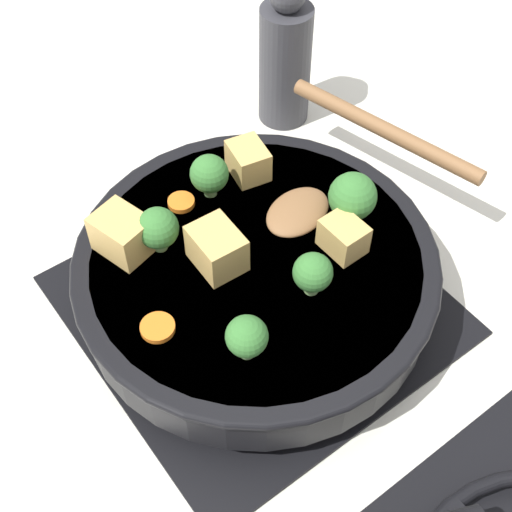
# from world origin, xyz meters

# --- Properties ---
(ground_plane) EXTENTS (2.40, 2.40, 0.00)m
(ground_plane) POSITION_xyz_m (0.00, 0.00, 0.00)
(ground_plane) COLOR silver
(front_burner_grate) EXTENTS (0.31, 0.31, 0.03)m
(front_burner_grate) POSITION_xyz_m (0.00, 0.00, 0.01)
(front_burner_grate) COLOR black
(front_burner_grate) RESTS_ON ground_plane
(skillet_pan) EXTENTS (0.35, 0.44, 0.05)m
(skillet_pan) POSITION_xyz_m (0.00, 0.00, 0.05)
(skillet_pan) COLOR black
(skillet_pan) RESTS_ON front_burner_grate
(wooden_spoon) EXTENTS (0.21, 0.21, 0.02)m
(wooden_spoon) POSITION_xyz_m (-0.13, -0.03, 0.08)
(wooden_spoon) COLOR brown
(wooden_spoon) RESTS_ON skillet_pan
(tofu_cube_center_large) EXTENTS (0.04, 0.04, 0.03)m
(tofu_cube_center_large) POSITION_xyz_m (-0.06, -0.09, 0.09)
(tofu_cube_center_large) COLOR tan
(tofu_cube_center_large) RESTS_ON skillet_pan
(tofu_cube_near_handle) EXTENTS (0.03, 0.04, 0.03)m
(tofu_cube_near_handle) POSITION_xyz_m (-0.07, 0.04, 0.09)
(tofu_cube_near_handle) COLOR tan
(tofu_cube_near_handle) RESTS_ON skillet_pan
(tofu_cube_east_chunk) EXTENTS (0.04, 0.05, 0.04)m
(tofu_cube_east_chunk) POSITION_xyz_m (0.03, -0.01, 0.09)
(tofu_cube_east_chunk) COLOR tan
(tofu_cube_east_chunk) RESTS_ON skillet_pan
(tofu_cube_west_chunk) EXTENTS (0.05, 0.05, 0.04)m
(tofu_cube_west_chunk) POSITION_xyz_m (0.09, -0.08, 0.09)
(tofu_cube_west_chunk) COLOR tan
(tofu_cube_west_chunk) RESTS_ON skillet_pan
(broccoli_floret_near_spoon) EXTENTS (0.03, 0.03, 0.04)m
(broccoli_floret_near_spoon) POSITION_xyz_m (0.06, 0.07, 0.10)
(broccoli_floret_near_spoon) COLOR #709956
(broccoli_floret_near_spoon) RESTS_ON skillet_pan
(broccoli_floret_center_top) EXTENTS (0.04, 0.04, 0.05)m
(broccoli_floret_center_top) POSITION_xyz_m (-0.09, 0.01, 0.10)
(broccoli_floret_center_top) COLOR #709956
(broccoli_floret_center_top) RESTS_ON skillet_pan
(broccoli_floret_east_rim) EXTENTS (0.03, 0.03, 0.04)m
(broccoli_floret_east_rim) POSITION_xyz_m (-0.01, 0.06, 0.10)
(broccoli_floret_east_rim) COLOR #709956
(broccoli_floret_east_rim) RESTS_ON skillet_pan
(broccoli_floret_west_rim) EXTENTS (0.04, 0.04, 0.04)m
(broccoli_floret_west_rim) POSITION_xyz_m (-0.01, -0.09, 0.10)
(broccoli_floret_west_rim) COLOR #709956
(broccoli_floret_west_rim) RESTS_ON skillet_pan
(broccoli_floret_north_edge) EXTENTS (0.04, 0.04, 0.04)m
(broccoli_floret_north_edge) POSITION_xyz_m (0.06, -0.06, 0.10)
(broccoli_floret_north_edge) COLOR #709956
(broccoli_floret_north_edge) RESTS_ON skillet_pan
(carrot_slice_orange_thin) EXTENTS (0.03, 0.03, 0.01)m
(carrot_slice_orange_thin) POSITION_xyz_m (0.11, 0.01, 0.08)
(carrot_slice_orange_thin) COLOR orange
(carrot_slice_orange_thin) RESTS_ON skillet_pan
(carrot_slice_near_center) EXTENTS (0.02, 0.02, 0.01)m
(carrot_slice_near_center) POSITION_xyz_m (0.02, -0.09, 0.08)
(carrot_slice_near_center) COLOR orange
(carrot_slice_near_center) RESTS_ON skillet_pan
(pepper_mill) EXTENTS (0.06, 0.06, 0.18)m
(pepper_mill) POSITION_xyz_m (-0.19, -0.20, 0.08)
(pepper_mill) COLOR #333338
(pepper_mill) RESTS_ON ground_plane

